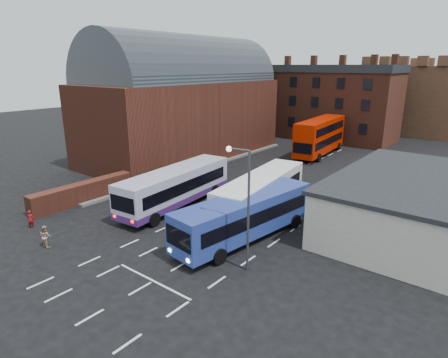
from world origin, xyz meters
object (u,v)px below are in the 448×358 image
Objects in this scene: bus_white_inbound at (261,191)px; bus_red_double at (320,136)px; pedestrian_beige at (46,236)px; street_lamp at (244,199)px; pedestrian_red at (31,219)px; bus_white_outbound at (176,185)px; bus_blue at (245,214)px.

bus_red_double is at bearing -84.21° from bus_white_inbound.
bus_white_inbound reaches higher than pedestrian_beige.
pedestrian_beige is (-2.88, -37.85, -1.88)m from bus_red_double.
bus_white_inbound is 9.76m from street_lamp.
pedestrian_beige is at bearing 52.92° from bus_white_inbound.
pedestrian_beige is at bearing 132.17° from pedestrian_red.
bus_red_double is 37.68m from pedestrian_red.
street_lamp is at bearing -30.51° from bus_white_outbound.
bus_white_inbound is 24.03m from bus_red_double.
bus_blue is (1.85, -4.93, -0.05)m from bus_white_inbound.
pedestrian_red is at bearing 39.42° from bus_blue.
bus_white_outbound is at bearing 18.24° from bus_white_inbound.
bus_white_outbound is 8.70× the size of pedestrian_red.
street_lamp is (2.34, -3.48, 2.70)m from bus_blue.
pedestrian_red is (-5.45, -10.35, -1.27)m from bus_white_outbound.
bus_red_double is at bearing 106.80° from street_lamp.
bus_white_inbound is 18.36m from pedestrian_red.
bus_blue reaches higher than pedestrian_beige.
bus_white_outbound is 1.65× the size of street_lamp.
bus_white_outbound is 11.36m from pedestrian_beige.
bus_blue is at bearing 123.90° from street_lamp.
street_lamp is at bearing 161.75° from pedestrian_red.
bus_red_double reaches higher than bus_blue.
pedestrian_beige is (3.98, -0.85, 0.06)m from pedestrian_red.
bus_white_outbound is 1.04× the size of bus_blue.
bus_white_inbound is 16.70m from pedestrian_beige.
bus_red_double is at bearing -136.26° from pedestrian_red.
street_lamp is at bearing 109.26° from bus_white_inbound.
pedestrian_beige is at bearing -102.89° from bus_white_outbound.
bus_white_inbound is at bearing 98.21° from bus_red_double.
bus_white_outbound reaches higher than bus_white_inbound.
bus_white_inbound is at bearing -61.49° from bus_blue.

